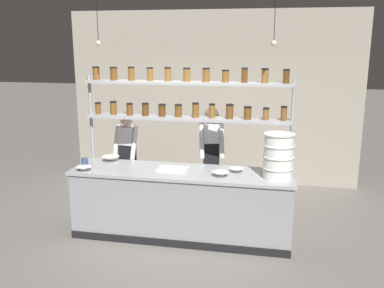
{
  "coord_description": "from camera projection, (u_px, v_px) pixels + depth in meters",
  "views": [
    {
      "loc": [
        1.2,
        -5.26,
        2.58
      ],
      "look_at": [
        0.1,
        0.2,
        1.24
      ],
      "focal_mm": 40.0,
      "sensor_mm": 36.0,
      "label": 1
    }
  ],
  "objects": [
    {
      "name": "chef_center",
      "position": [
        211.0,
        155.0,
        6.3
      ],
      "size": [
        0.41,
        0.33,
        1.66
      ],
      "rotation": [
        0.0,
        0.0,
        0.24
      ],
      "color": "black",
      "rests_on": "ground_plane"
    },
    {
      "name": "container_stack",
      "position": [
        279.0,
        156.0,
        5.27
      ],
      "size": [
        0.39,
        0.39,
        0.57
      ],
      "color": "white",
      "rests_on": "prep_counter"
    },
    {
      "name": "ground_plane",
      "position": [
        182.0,
        235.0,
        5.85
      ],
      "size": [
        40.0,
        40.0,
        0.0
      ],
      "primitive_type": "plane",
      "color": "slate"
    },
    {
      "name": "prep_bowl_center_back",
      "position": [
        84.0,
        169.0,
        5.64
      ],
      "size": [
        0.2,
        0.2,
        0.05
      ],
      "color": "white",
      "rests_on": "prep_counter"
    },
    {
      "name": "prep_counter",
      "position": [
        182.0,
        204.0,
        5.74
      ],
      "size": [
        2.95,
        0.76,
        0.92
      ],
      "color": "gray",
      "rests_on": "ground_plane"
    },
    {
      "name": "cutting_board",
      "position": [
        173.0,
        169.0,
        5.67
      ],
      "size": [
        0.4,
        0.26,
        0.02
      ],
      "color": "silver",
      "rests_on": "prep_counter"
    },
    {
      "name": "prep_bowl_center_front",
      "position": [
        221.0,
        174.0,
        5.4
      ],
      "size": [
        0.21,
        0.21,
        0.06
      ],
      "color": "white",
      "rests_on": "prep_counter"
    },
    {
      "name": "chef_left",
      "position": [
        127.0,
        156.0,
        6.45
      ],
      "size": [
        0.38,
        0.3,
        1.57
      ],
      "rotation": [
        0.0,
        0.0,
        -0.11
      ],
      "color": "black",
      "rests_on": "ground_plane"
    },
    {
      "name": "spice_shelf_unit",
      "position": [
        186.0,
        103.0,
        5.75
      ],
      "size": [
        2.83,
        0.28,
        2.26
      ],
      "color": "#999BA0",
      "rests_on": "ground_plane"
    },
    {
      "name": "back_wall",
      "position": [
        212.0,
        98.0,
        7.9
      ],
      "size": [
        5.35,
        0.12,
        3.14
      ],
      "primitive_type": "cube",
      "color": "#9E9384",
      "rests_on": "ground_plane"
    },
    {
      "name": "prep_bowl_near_left",
      "position": [
        236.0,
        170.0,
        5.58
      ],
      "size": [
        0.19,
        0.19,
        0.05
      ],
      "color": "silver",
      "rests_on": "prep_counter"
    },
    {
      "name": "serving_cup_front",
      "position": [
        85.0,
        162.0,
        5.88
      ],
      "size": [
        0.09,
        0.09,
        0.1
      ],
      "color": "#334C70",
      "rests_on": "prep_counter"
    },
    {
      "name": "prep_bowl_near_right",
      "position": [
        111.0,
        159.0,
        6.09
      ],
      "size": [
        0.25,
        0.25,
        0.07
      ],
      "color": "silver",
      "rests_on": "prep_counter"
    },
    {
      "name": "pendant_light_row",
      "position": [
        183.0,
        41.0,
        5.24
      ],
      "size": [
        2.27,
        0.07,
        0.56
      ],
      "color": "black"
    }
  ]
}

